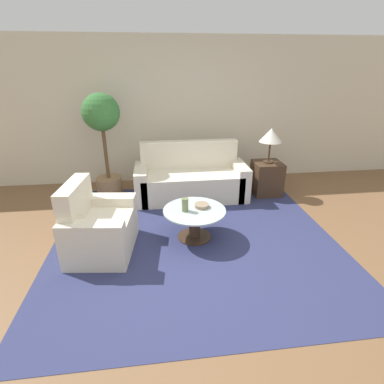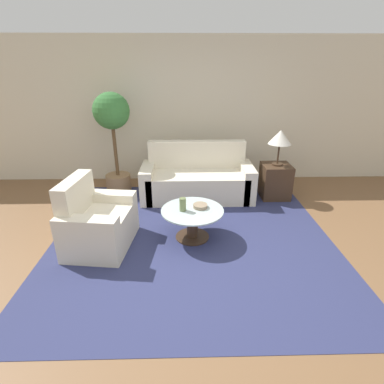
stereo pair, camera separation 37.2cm
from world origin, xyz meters
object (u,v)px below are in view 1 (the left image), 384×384
at_px(sofa_main, 191,180).
at_px(bowl, 202,206).
at_px(potted_plant, 103,128).
at_px(vase, 185,205).
at_px(coffee_table, 194,220).
at_px(armchair, 97,229).
at_px(table_lamp, 271,136).

height_order(sofa_main, bowl, sofa_main).
xyz_separation_m(potted_plant, vase, (1.17, -1.67, -0.66)).
xyz_separation_m(coffee_table, potted_plant, (-1.30, 1.66, 0.89)).
relative_size(armchair, coffee_table, 1.24).
xyz_separation_m(vase, bowl, (0.23, 0.08, -0.06)).
xyz_separation_m(armchair, potted_plant, (-0.09, 1.79, 0.86)).
bearing_deg(potted_plant, coffee_table, -51.96).
height_order(potted_plant, vase, potted_plant).
bearing_deg(bowl, vase, -160.80).
bearing_deg(armchair, bowl, -74.80).
height_order(table_lamp, potted_plant, potted_plant).
relative_size(armchair, vase, 5.81).
height_order(coffee_table, bowl, bowl).
xyz_separation_m(armchair, vase, (1.09, 0.12, 0.20)).
height_order(armchair, table_lamp, table_lamp).
bearing_deg(potted_plant, sofa_main, -12.00).
bearing_deg(coffee_table, armchair, -173.68).
bearing_deg(sofa_main, table_lamp, -2.87).
height_order(coffee_table, potted_plant, potted_plant).
distance_m(coffee_table, potted_plant, 2.28).
bearing_deg(armchair, sofa_main, -34.94).
distance_m(coffee_table, vase, 0.26).
bearing_deg(bowl, table_lamp, 42.49).
relative_size(sofa_main, coffee_table, 2.30).
relative_size(armchair, bowl, 5.36).
distance_m(sofa_main, coffee_table, 1.36).
bearing_deg(sofa_main, armchair, -131.67).
xyz_separation_m(table_lamp, potted_plant, (-2.74, 0.37, 0.12)).
distance_m(sofa_main, potted_plant, 1.68).
xyz_separation_m(sofa_main, bowl, (-0.01, -1.29, 0.13)).
bearing_deg(table_lamp, coffee_table, -138.26).
distance_m(sofa_main, table_lamp, 1.52).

